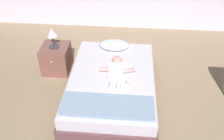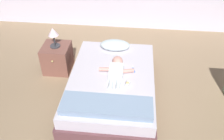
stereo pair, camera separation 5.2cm
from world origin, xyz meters
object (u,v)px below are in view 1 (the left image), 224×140
object	(u,v)px
nightstand	(56,59)
lamp	(52,34)
pillow	(114,45)
baby	(116,70)
baby_bottle	(128,84)
bed	(112,85)
toothbrush	(133,69)

from	to	relation	value
nightstand	lamp	bearing A→B (deg)	90.00
pillow	nightstand	distance (m)	0.99
pillow	baby	distance (m)	0.63
nightstand	lamp	size ratio (longest dim) A/B	1.40
nightstand	baby_bottle	bearing A→B (deg)	-31.24
baby	pillow	bearing A→B (deg)	97.13
baby	baby_bottle	xyz separation A→B (m)	(0.17, -0.26, -0.03)
baby	nightstand	xyz separation A→B (m)	(-1.03, 0.47, -0.20)
baby	lamp	xyz separation A→B (m)	(-1.03, 0.47, 0.26)
lamp	bed	bearing A→B (deg)	-28.51
bed	baby_bottle	size ratio (longest dim) A/B	16.70
baby_bottle	toothbrush	bearing A→B (deg)	78.87
baby	nightstand	size ratio (longest dim) A/B	1.36
pillow	toothbrush	world-z (taller)	pillow
baby	lamp	world-z (taller)	lamp
baby	toothbrush	size ratio (longest dim) A/B	5.24
pillow	bed	bearing A→B (deg)	-88.18
baby	baby_bottle	size ratio (longest dim) A/B	5.79
lamp	nightstand	bearing A→B (deg)	-90.00
bed	baby_bottle	world-z (taller)	baby_bottle
bed	nightstand	distance (m)	1.11
pillow	baby_bottle	size ratio (longest dim) A/B	4.45
pillow	lamp	size ratio (longest dim) A/B	1.47
toothbrush	lamp	bearing A→B (deg)	164.23
baby_bottle	nightstand	bearing A→B (deg)	148.76
bed	pillow	distance (m)	0.74
bed	toothbrush	distance (m)	0.40
nightstand	lamp	xyz separation A→B (m)	(0.00, 0.00, 0.46)
baby	lamp	size ratio (longest dim) A/B	1.91
lamp	baby_bottle	xyz separation A→B (m)	(1.20, -0.73, -0.29)
bed	baby	xyz separation A→B (m)	(0.06, 0.06, 0.25)
pillow	nightstand	xyz separation A→B (m)	(-0.95, -0.16, -0.22)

